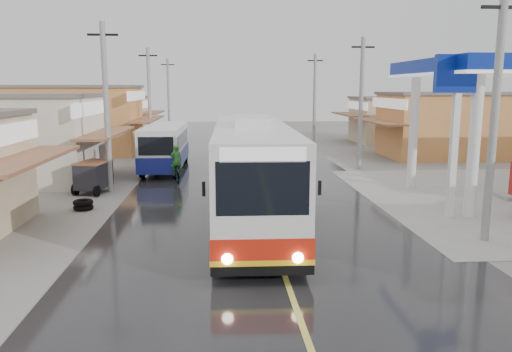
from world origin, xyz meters
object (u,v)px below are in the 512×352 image
object	(u,v)px
coach_bus	(252,172)
second_bus	(165,146)
tyre_stack	(83,205)
cyclist	(177,170)
tricycle_near	(93,175)

from	to	relation	value
coach_bus	second_bus	xyz separation A→B (m)	(-4.48, 12.64, -0.43)
coach_bus	tyre_stack	bearing A→B (deg)	161.46
cyclist	tyre_stack	xyz separation A→B (m)	(-3.36, -6.07, -0.44)
tricycle_near	second_bus	bearing A→B (deg)	81.92
coach_bus	tricycle_near	bearing A→B (deg)	142.15
second_bus	tyre_stack	xyz separation A→B (m)	(-2.35, -10.18, -1.26)
tyre_stack	tricycle_near	bearing A→B (deg)	96.34
cyclist	tricycle_near	xyz separation A→B (m)	(-3.74, -2.67, 0.23)
tricycle_near	tyre_stack	distance (m)	3.49
coach_bus	cyclist	size ratio (longest dim) A/B	6.39
coach_bus	tyre_stack	distance (m)	7.45
second_bus	cyclist	xyz separation A→B (m)	(1.01, -4.11, -0.81)
coach_bus	tricycle_near	world-z (taller)	coach_bus
coach_bus	cyclist	distance (m)	9.30
coach_bus	tyre_stack	size ratio (longest dim) A/B	15.47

